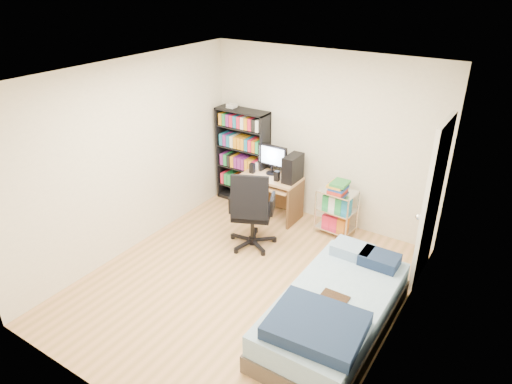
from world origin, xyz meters
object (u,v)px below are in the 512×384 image
Objects in this scene: media_shelf at (243,156)px; computer_desk at (278,180)px; office_chair at (252,223)px; bed at (334,312)px.

computer_desk is at bearing -12.14° from media_shelf.
media_shelf is at bearing 167.86° from computer_desk.
computer_desk is at bearing 74.44° from office_chair.
computer_desk is at bearing 133.74° from bed.
bed is (1.76, -1.84, -0.35)m from computer_desk.
bed is (1.62, -0.92, -0.11)m from office_chair.
media_shelf is 3.24m from bed.
computer_desk is 0.99× the size of office_chair.
bed is (2.50, -2.00, -0.53)m from media_shelf.
media_shelf is 0.78m from computer_desk.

